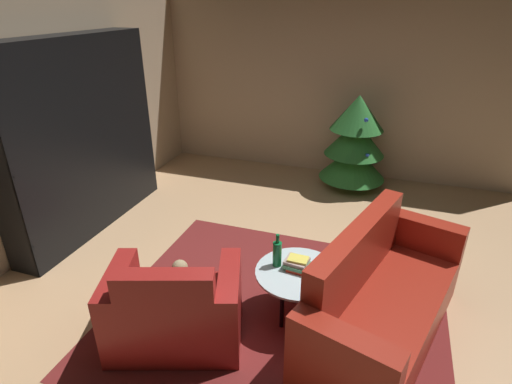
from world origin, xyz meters
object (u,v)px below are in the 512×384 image
(couch_red, at_px, (380,304))
(coffee_table, at_px, (299,276))
(book_stack_on_table, at_px, (297,264))
(bookshelf_unit, at_px, (90,137))
(armchair_red, at_px, (175,310))
(bottle_on_table, at_px, (277,253))
(decorated_tree, at_px, (355,142))

(couch_red, relative_size, coffee_table, 2.74)
(book_stack_on_table, bearing_deg, bookshelf_unit, 162.12)
(armchair_red, height_order, coffee_table, armchair_red)
(bottle_on_table, bearing_deg, couch_red, -3.95)
(bookshelf_unit, distance_m, coffee_table, 2.90)
(couch_red, bearing_deg, book_stack_on_table, 174.34)
(bookshelf_unit, xyz_separation_m, decorated_tree, (2.79, 1.95, -0.37))
(decorated_tree, bearing_deg, armchair_red, -105.42)
(bookshelf_unit, height_order, couch_red, bookshelf_unit)
(coffee_table, relative_size, bottle_on_table, 2.40)
(armchair_red, relative_size, decorated_tree, 0.88)
(couch_red, height_order, book_stack_on_table, couch_red)
(coffee_table, bearing_deg, couch_red, -2.69)
(book_stack_on_table, bearing_deg, coffee_table, -55.27)
(bookshelf_unit, bearing_deg, coffee_table, -18.44)
(couch_red, distance_m, decorated_tree, 2.96)
(couch_red, bearing_deg, coffee_table, 177.31)
(armchair_red, xyz_separation_m, decorated_tree, (0.95, 3.43, 0.39))
(couch_red, height_order, coffee_table, couch_red)
(couch_red, relative_size, decorated_tree, 1.48)
(armchair_red, distance_m, coffee_table, 1.03)
(coffee_table, xyz_separation_m, book_stack_on_table, (-0.03, 0.04, 0.09))
(armchair_red, bearing_deg, decorated_tree, 74.58)
(couch_red, xyz_separation_m, coffee_table, (-0.67, 0.03, 0.09))
(armchair_red, height_order, book_stack_on_table, armchair_red)
(couch_red, distance_m, coffee_table, 0.67)
(armchair_red, distance_m, couch_red, 1.60)
(bookshelf_unit, xyz_separation_m, coffee_table, (2.68, -0.89, -0.65))
(couch_red, xyz_separation_m, book_stack_on_table, (-0.69, 0.07, 0.18))
(coffee_table, height_order, decorated_tree, decorated_tree)
(couch_red, xyz_separation_m, bottle_on_table, (-0.86, 0.06, 0.25))
(coffee_table, bearing_deg, bottle_on_table, 171.84)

